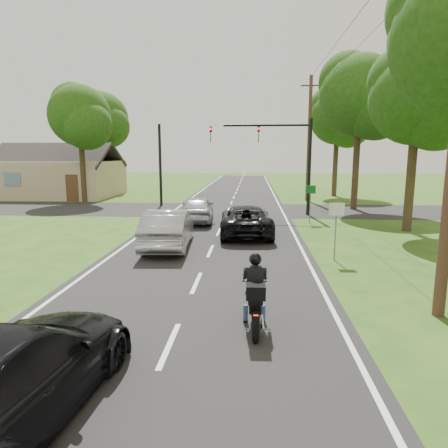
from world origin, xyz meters
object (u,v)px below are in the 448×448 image
(silver_sedan, at_px, (168,228))
(utility_pole_far, at_px, (309,138))
(sign_white, at_px, (336,217))
(silver_suv, at_px, (197,209))
(dark_suv, at_px, (246,220))
(sign_green, at_px, (310,195))
(dark_car_behind, at_px, (6,376))
(motorcycle_rider, at_px, (255,299))
(traffic_signal, at_px, (280,149))

(silver_sedan, height_order, utility_pole_far, utility_pole_far)
(silver_sedan, xyz_separation_m, sign_white, (6.50, -1.56, 0.78))
(silver_suv, height_order, sign_white, sign_white)
(dark_suv, relative_size, sign_green, 2.43)
(utility_pole_far, distance_m, sign_white, 19.39)
(silver_sedan, relative_size, utility_pole_far, 0.49)
(dark_car_behind, height_order, sign_white, sign_white)
(motorcycle_rider, xyz_separation_m, sign_green, (3.15, 14.05, 0.91))
(silver_sedan, distance_m, traffic_signal, 11.27)
(silver_suv, distance_m, dark_car_behind, 17.41)
(dark_suv, bearing_deg, dark_car_behind, 74.31)
(dark_car_behind, relative_size, sign_white, 2.41)
(traffic_signal, relative_size, utility_pole_far, 0.64)
(sign_green, bearing_deg, dark_suv, -135.04)
(motorcycle_rider, xyz_separation_m, silver_sedan, (-3.55, 7.61, 0.13))
(dark_suv, xyz_separation_m, traffic_signal, (1.97, 6.54, 3.41))
(traffic_signal, bearing_deg, utility_pole_far, 70.32)
(dark_car_behind, xyz_separation_m, traffic_signal, (5.13, 20.54, 3.38))
(silver_suv, bearing_deg, sign_green, 176.51)
(motorcycle_rider, height_order, sign_green, sign_green)
(sign_white, bearing_deg, silver_sedan, 166.52)
(silver_sedan, xyz_separation_m, traffic_signal, (5.14, 9.46, 3.32))
(traffic_signal, bearing_deg, sign_green, -62.62)
(dark_car_behind, height_order, utility_pole_far, utility_pole_far)
(silver_sedan, relative_size, dark_car_behind, 0.95)
(dark_car_behind, distance_m, utility_pole_far, 29.96)
(sign_green, bearing_deg, silver_suv, -178.90)
(motorcycle_rider, height_order, dark_car_behind, motorcycle_rider)
(utility_pole_far, xyz_separation_m, sign_green, (-1.30, -11.02, -3.49))
(dark_suv, distance_m, utility_pole_far, 15.94)
(sign_green, bearing_deg, sign_white, -91.43)
(dark_suv, height_order, sign_white, sign_white)
(dark_suv, relative_size, utility_pole_far, 0.52)
(silver_sedan, bearing_deg, utility_pole_far, -118.55)
(dark_suv, relative_size, traffic_signal, 0.81)
(motorcycle_rider, height_order, utility_pole_far, utility_pole_far)
(silver_sedan, distance_m, utility_pole_far, 19.68)
(sign_white, bearing_deg, dark_car_behind, -124.28)
(traffic_signal, height_order, utility_pole_far, utility_pole_far)
(dark_suv, xyz_separation_m, dark_car_behind, (-3.16, -14.00, 0.03))
(dark_suv, bearing_deg, silver_sedan, 39.61)
(motorcycle_rider, distance_m, traffic_signal, 17.48)
(sign_green, bearing_deg, silver_sedan, -136.14)
(silver_sedan, bearing_deg, sign_green, -140.07)
(dark_car_behind, relative_size, traffic_signal, 0.80)
(utility_pole_far, height_order, sign_white, utility_pole_far)
(silver_suv, bearing_deg, utility_pole_far, -129.12)
(traffic_signal, bearing_deg, dark_car_behind, -104.03)
(dark_suv, bearing_deg, sign_white, 123.73)
(dark_car_behind, xyz_separation_m, sign_white, (6.49, 9.53, 0.84))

